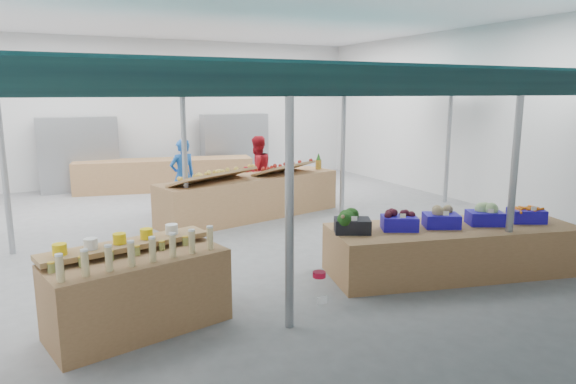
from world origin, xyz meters
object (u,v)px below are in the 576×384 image
fruit_counter (251,197)px  crate_stack (511,237)px  veg_counter (452,249)px  bottle_shelf (137,290)px  vendor_left (183,176)px  vendor_right (257,171)px

fruit_counter → crate_stack: size_ratio=6.83×
veg_counter → crate_stack: (1.51, 0.22, -0.05)m
bottle_shelf → crate_stack: (6.09, 0.08, -0.16)m
veg_counter → bottle_shelf: bearing=-168.5°
crate_stack → bottle_shelf: bearing=-179.3°
crate_stack → vendor_left: vendor_left is taller
bottle_shelf → vendor_left: bearing=57.2°
bottle_shelf → crate_stack: bearing=-12.4°
vendor_left → veg_counter: bearing=101.4°
bottle_shelf → vendor_left: vendor_left is taller
fruit_counter → vendor_left: size_ratio=2.50×
fruit_counter → crate_stack: (2.92, -4.33, -0.14)m
vendor_left → vendor_right: same height
crate_stack → vendor_right: 5.93m
veg_counter → vendor_right: size_ratio=2.22×
veg_counter → fruit_counter: 4.77m
vendor_left → vendor_right: 1.80m
bottle_shelf → fruit_counter: 5.43m
crate_stack → vendor_right: size_ratio=0.37×
bottle_shelf → vendor_right: (3.77, 5.51, 0.36)m
veg_counter → vendor_left: 6.25m
vendor_left → crate_stack: bearing=113.8°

